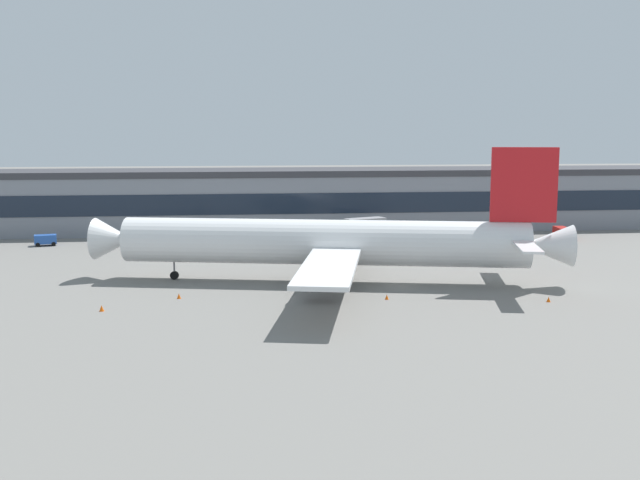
{
  "coord_description": "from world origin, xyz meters",
  "views": [
    {
      "loc": [
        -20.61,
        -96.57,
        20.29
      ],
      "look_at": [
        -9.16,
        6.42,
        5.0
      ],
      "focal_mm": 43.77,
      "sensor_mm": 36.0,
      "label": 1
    }
  ],
  "objects": [
    {
      "name": "ground_plane",
      "position": [
        0.0,
        0.0,
        0.0
      ],
      "size": [
        600.0,
        600.0,
        0.0
      ],
      "primitive_type": "plane",
      "color": "slate"
    },
    {
      "name": "traffic_cone_3",
      "position": [
        15.49,
        -11.75,
        0.3
      ],
      "size": [
        0.49,
        0.49,
        0.61
      ],
      "primitive_type": "cone",
      "color": "#F2590C",
      "rests_on": "ground_plane"
    },
    {
      "name": "traffic_cone_0",
      "position": [
        -27.24,
        -5.22,
        0.31
      ],
      "size": [
        0.5,
        0.5,
        0.62
      ],
      "primitive_type": "cone",
      "color": "#F2590C",
      "rests_on": "ground_plane"
    },
    {
      "name": "baggage_tug",
      "position": [
        -52.49,
        38.72,
        1.09
      ],
      "size": [
        3.96,
        2.79,
        1.85
      ],
      "color": "#2651A5",
      "rests_on": "ground_plane"
    },
    {
      "name": "traffic_cone_1",
      "position": [
        -35.28,
        -10.7,
        0.34
      ],
      "size": [
        0.54,
        0.54,
        0.67
      ],
      "primitive_type": "cone",
      "color": "#F2590C",
      "rests_on": "ground_plane"
    },
    {
      "name": "catering_truck",
      "position": [
        2.17,
        37.41,
        2.29
      ],
      "size": [
        7.65,
        5.07,
        4.15
      ],
      "color": "gray",
      "rests_on": "ground_plane"
    },
    {
      "name": "follow_me_car",
      "position": [
        -22.22,
        37.72,
        1.09
      ],
      "size": [
        4.32,
        4.57,
        1.85
      ],
      "color": "white",
      "rests_on": "ground_plane"
    },
    {
      "name": "terminal_building",
      "position": [
        0.0,
        54.19,
        5.95
      ],
      "size": [
        155.84,
        14.5,
        11.86
      ],
      "color": "gray",
      "rests_on": "ground_plane"
    },
    {
      "name": "belt_loader",
      "position": [
        38.48,
        36.72,
        1.15
      ],
      "size": [
        2.44,
        6.52,
        1.95
      ],
      "color": "red",
      "rests_on": "ground_plane"
    },
    {
      "name": "traffic_cone_2",
      "position": [
        -2.89,
        -8.38,
        0.29
      ],
      "size": [
        0.46,
        0.46,
        0.58
      ],
      "primitive_type": "cone",
      "color": "#F2590C",
      "rests_on": "ground_plane"
    },
    {
      "name": "airliner",
      "position": [
        -8.27,
        2.23,
        5.29
      ],
      "size": [
        61.76,
        53.04,
        17.6
      ],
      "color": "white",
      "rests_on": "ground_plane"
    }
  ]
}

